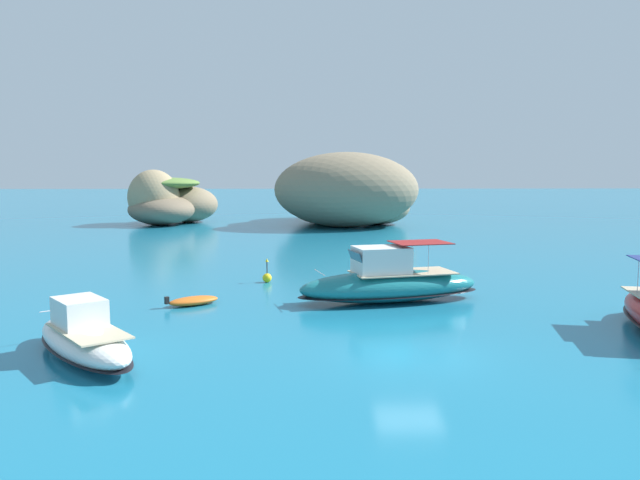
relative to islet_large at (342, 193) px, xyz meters
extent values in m
plane|color=#197093|center=(-1.04, -56.60, -3.84)|extent=(400.00, 400.00, 0.00)
ellipsoid|color=#84755B|center=(0.27, -4.86, 0.62)|extent=(17.32, 12.63, 8.92)
ellipsoid|color=#84755B|center=(0.48, 0.42, -0.12)|extent=(8.78, 9.29, 7.44)
ellipsoid|color=#756651|center=(0.03, 5.76, -0.70)|extent=(16.12, 16.19, 6.28)
ellipsoid|color=#84755B|center=(-0.97, 4.52, -0.55)|extent=(15.95, 16.78, 6.57)
ellipsoid|color=#9E8966|center=(-2.60, 0.32, -0.66)|extent=(12.63, 12.86, 6.36)
ellipsoid|color=#84755B|center=(4.44, -0.98, -1.73)|extent=(9.26, 9.79, 4.22)
ellipsoid|color=olive|center=(0.65, 0.35, 3.04)|extent=(12.71, 11.55, 1.91)
ellipsoid|color=#9E8966|center=(-23.31, -1.52, -0.42)|extent=(6.49, 6.32, 6.84)
ellipsoid|color=#756651|center=(-22.52, -1.00, -1.95)|extent=(10.74, 11.84, 3.78)
ellipsoid|color=#84755B|center=(-20.02, 2.71, -1.49)|extent=(10.53, 10.81, 4.69)
ellipsoid|color=olive|center=(-22.00, -0.02, 1.30)|extent=(8.20, 7.46, 1.43)
cylinder|color=silver|center=(9.58, -52.71, -1.61)|extent=(0.03, 0.03, 1.50)
ellipsoid|color=#19727A|center=(-0.46, -47.18, -3.02)|extent=(10.06, 5.03, 1.64)
ellipsoid|color=black|center=(-0.46, -47.18, -3.39)|extent=(10.26, 5.13, 0.20)
cube|color=#C6B793|center=(0.24, -47.01, -2.32)|extent=(5.73, 3.61, 0.06)
cube|color=silver|center=(-0.93, -47.29, -1.62)|extent=(3.10, 2.59, 1.35)
cube|color=#2D4756|center=(-2.27, -47.60, -1.48)|extent=(0.72, 1.90, 0.72)
cylinder|color=silver|center=(-4.13, -48.04, -2.14)|extent=(0.50, 1.98, 0.04)
cube|color=maroon|center=(1.18, -46.79, -0.78)|extent=(3.34, 2.86, 0.04)
cylinder|color=silver|center=(1.41, -47.78, -1.55)|extent=(0.03, 0.03, 1.55)
cylinder|color=silver|center=(0.95, -45.80, -1.55)|extent=(0.03, 0.03, 1.55)
ellipsoid|color=white|center=(-13.01, -56.56, -3.23)|extent=(6.09, 6.99, 1.22)
ellipsoid|color=black|center=(-13.01, -56.56, -3.50)|extent=(6.21, 7.13, 0.15)
cube|color=#C6B793|center=(-12.68, -56.98, -2.71)|extent=(3.86, 4.24, 0.06)
cube|color=silver|center=(-13.23, -56.27, -2.18)|extent=(2.42, 2.51, 1.00)
cube|color=#2D4756|center=(-13.85, -55.46, -2.08)|extent=(1.25, 1.04, 0.54)
cylinder|color=silver|center=(-14.72, -54.34, -2.53)|extent=(1.21, 0.95, 0.04)
ellipsoid|color=orange|center=(-10.55, -47.69, -3.62)|extent=(2.79, 2.29, 0.44)
cube|color=#9E998E|center=(-10.55, -47.69, -3.56)|extent=(1.87, 1.47, 0.06)
cube|color=black|center=(-11.75, -48.42, -3.44)|extent=(0.27, 0.27, 0.36)
sphere|color=yellow|center=(-7.16, -41.41, -3.56)|extent=(0.56, 0.56, 0.56)
cylinder|color=black|center=(-7.16, -41.41, -3.06)|extent=(0.06, 0.06, 1.00)
cone|color=yellow|center=(-7.16, -41.41, -2.46)|extent=(0.20, 0.20, 0.20)
camera|label=1|loc=(-5.02, -79.01, 3.03)|focal=34.99mm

